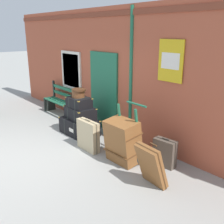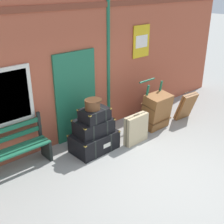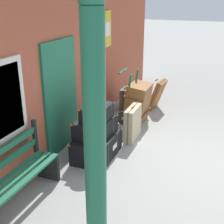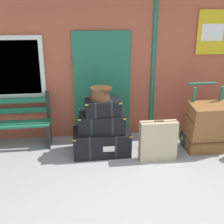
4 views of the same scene
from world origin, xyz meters
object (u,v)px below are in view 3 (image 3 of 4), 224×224
object	(u,v)px
steamer_trunk_middle	(95,127)
large_brown_trunk	(138,103)
steamer_trunk_base	(97,146)
platform_bench	(13,178)
porters_trolley	(130,109)
suitcase_brown	(133,123)
suitcase_caramel	(157,95)
suitcase_slate	(125,99)
round_hatbox	(95,99)
steamer_trunk_top	(97,112)

from	to	relation	value
steamer_trunk_middle	large_brown_trunk	size ratio (longest dim) A/B	0.91
steamer_trunk_base	steamer_trunk_middle	xyz separation A→B (m)	(0.02, 0.03, 0.37)
platform_bench	porters_trolley	bearing A→B (deg)	-7.95
suitcase_brown	suitcase_caramel	xyz separation A→B (m)	(1.92, -0.03, 0.04)
suitcase_slate	steamer_trunk_middle	bearing A→B (deg)	-172.78
steamer_trunk_base	porters_trolley	world-z (taller)	porters_trolley
porters_trolley	round_hatbox	bearing A→B (deg)	179.22
platform_bench	steamer_trunk_top	size ratio (longest dim) A/B	2.60
steamer_trunk_base	steamer_trunk_top	xyz separation A→B (m)	(0.03, -0.00, 0.66)
steamer_trunk_base	suitcase_brown	bearing A→B (deg)	-22.20
suitcase_slate	suitcase_caramel	bearing A→B (deg)	-67.85
suitcase_brown	suitcase_caramel	world-z (taller)	suitcase_caramel
large_brown_trunk	steamer_trunk_base	bearing A→B (deg)	174.35
platform_bench	porters_trolley	size ratio (longest dim) A/B	1.32
round_hatbox	suitcase_slate	xyz separation A→B (m)	(2.56, 0.34, -0.84)
large_brown_trunk	steamer_trunk_top	bearing A→B (deg)	174.31
suitcase_brown	round_hatbox	bearing A→B (deg)	157.39
porters_trolley	large_brown_trunk	bearing A→B (deg)	-90.00
platform_bench	steamer_trunk_base	xyz separation A→B (m)	(1.73, -0.49, -0.23)
steamer_trunk_middle	suitcase_slate	xyz separation A→B (m)	(2.54, 0.32, -0.30)
platform_bench	suitcase_slate	size ratio (longest dim) A/B	2.66
platform_bench	steamer_trunk_top	bearing A→B (deg)	-15.64
suitcase_caramel	suitcase_brown	bearing A→B (deg)	179.24
round_hatbox	large_brown_trunk	xyz separation A→B (m)	(1.90, -0.20, -0.66)
steamer_trunk_base	steamer_trunk_top	size ratio (longest dim) A/B	1.66
round_hatbox	porters_trolley	size ratio (longest dim) A/B	0.31
steamer_trunk_base	suitcase_caramel	distance (m)	2.90
round_hatbox	porters_trolley	distance (m)	2.08
suitcase_caramel	large_brown_trunk	bearing A→B (deg)	167.09
steamer_trunk_top	suitcase_brown	distance (m)	1.12
large_brown_trunk	suitcase_brown	size ratio (longest dim) A/B	1.26
steamer_trunk_top	suitcase_caramel	bearing A→B (deg)	-8.20
porters_trolley	steamer_trunk_top	bearing A→B (deg)	179.57
steamer_trunk_base	suitcase_caramel	world-z (taller)	suitcase_caramel
round_hatbox	large_brown_trunk	distance (m)	2.02
platform_bench	round_hatbox	distance (m)	1.91
porters_trolley	suitcase_slate	distance (m)	0.76
suitcase_brown	large_brown_trunk	bearing A→B (deg)	11.75
steamer_trunk_top	steamer_trunk_middle	bearing A→B (deg)	113.96
steamer_trunk_middle	round_hatbox	distance (m)	0.54
platform_bench	suitcase_brown	xyz separation A→B (m)	(2.67, -0.87, -0.10)
platform_bench	steamer_trunk_base	size ratio (longest dim) A/B	1.57
steamer_trunk_base	steamer_trunk_middle	size ratio (longest dim) A/B	1.21
platform_bench	round_hatbox	bearing A→B (deg)	-15.58
porters_trolley	large_brown_trunk	size ratio (longest dim) A/B	1.30
platform_bench	steamer_trunk_middle	world-z (taller)	platform_bench
steamer_trunk_base	round_hatbox	size ratio (longest dim) A/B	2.74
platform_bench	large_brown_trunk	world-z (taller)	platform_bench
suitcase_brown	suitcase_slate	world-z (taller)	suitcase_brown
platform_bench	large_brown_trunk	distance (m)	3.68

